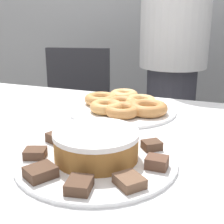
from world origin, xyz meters
TOP-DOWN VIEW (x-y plane):
  - table at (0.00, 0.00)m, footprint 1.55×0.99m
  - person_standing at (0.05, 0.94)m, footprint 0.36×0.36m
  - office_chair_left at (-0.51, 0.84)m, footprint 0.53×0.53m
  - plate_cake at (0.06, -0.14)m, footprint 0.38×0.38m
  - plate_donuts at (-0.01, 0.26)m, footprint 0.38×0.38m
  - frosted_cake at (0.06, -0.14)m, footprint 0.20×0.20m
  - lamington_0 at (0.20, -0.14)m, footprint 0.05×0.04m
  - lamington_1 at (0.17, -0.05)m, footprint 0.06×0.06m
  - lamington_2 at (0.08, 0.00)m, footprint 0.06×0.06m
  - lamington_3 at (-0.02, -0.01)m, footprint 0.07×0.07m
  - lamington_4 at (-0.08, -0.09)m, footprint 0.06×0.05m
  - lamington_5 at (-0.08, -0.19)m, footprint 0.06×0.06m
  - lamington_6 at (-0.02, -0.26)m, footprint 0.07×0.08m
  - lamington_7 at (0.08, -0.28)m, footprint 0.06×0.06m
  - lamington_8 at (0.17, -0.23)m, footprint 0.07×0.07m
  - donut_0 at (-0.01, 0.26)m, footprint 0.11×0.11m
  - donut_1 at (-0.05, 0.20)m, footprint 0.12×0.12m
  - donut_2 at (0.01, 0.18)m, footprint 0.12×0.12m
  - donut_3 at (0.09, 0.23)m, footprint 0.13×0.13m
  - donut_4 at (0.04, 0.31)m, footprint 0.12×0.12m
  - donut_5 at (-0.04, 0.36)m, footprint 0.11×0.11m
  - donut_6 at (-0.11, 0.29)m, footprint 0.12×0.12m

SIDE VIEW (x-z plane):
  - office_chair_left at x=-0.51m, z-range -0.03..0.86m
  - table at x=0.00m, z-range 0.29..1.04m
  - plate_cake at x=0.06m, z-range 0.75..0.76m
  - plate_donuts at x=-0.01m, z-range 0.75..0.76m
  - lamington_8 at x=0.17m, z-range 0.76..0.78m
  - lamington_5 at x=-0.08m, z-range 0.76..0.78m
  - lamington_1 at x=0.17m, z-range 0.76..0.78m
  - lamington_7 at x=0.08m, z-range 0.76..0.78m
  - lamington_2 at x=0.08m, z-range 0.76..0.78m
  - lamington_6 at x=-0.02m, z-range 0.76..0.78m
  - lamington_3 at x=-0.02m, z-range 0.76..0.78m
  - lamington_4 at x=-0.08m, z-range 0.76..0.78m
  - lamington_0 at x=0.20m, z-range 0.76..0.78m
  - donut_2 at x=0.01m, z-range 0.76..0.79m
  - donut_4 at x=0.04m, z-range 0.76..0.79m
  - donut_1 at x=-0.05m, z-range 0.76..0.79m
  - donut_0 at x=-0.01m, z-range 0.76..0.79m
  - donut_6 at x=-0.11m, z-range 0.76..0.79m
  - donut_3 at x=0.09m, z-range 0.76..0.80m
  - donut_5 at x=-0.04m, z-range 0.76..0.80m
  - frosted_cake at x=0.06m, z-range 0.76..0.83m
  - person_standing at x=0.05m, z-range 0.04..1.68m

